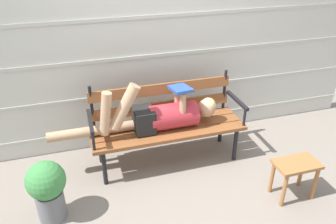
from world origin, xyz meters
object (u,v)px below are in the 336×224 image
park_bench (166,120)px  footstool (295,170)px  potted_plant (47,188)px  reclining_person (159,115)px

park_bench → footstool: park_bench is taller
park_bench → potted_plant: (-1.19, -0.55, -0.15)m
footstool → potted_plant: (-2.14, 0.36, 0.03)m
potted_plant → reclining_person: bearing=23.8°
reclining_person → potted_plant: size_ratio=2.98×
park_bench → footstool: 1.33m
park_bench → footstool: size_ratio=3.92×
park_bench → footstool: (0.95, -0.92, -0.18)m
park_bench → footstool: bearing=-43.9°
park_bench → reclining_person: 0.16m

